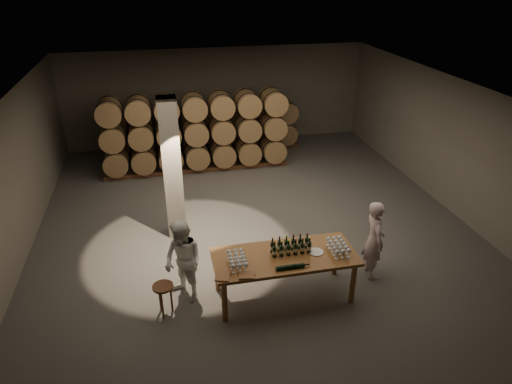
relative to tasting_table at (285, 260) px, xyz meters
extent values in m
plane|color=#575452|center=(0.00, 2.50, -0.80)|extent=(12.00, 12.00, 0.00)
plane|color=#605E59|center=(0.00, 2.50, 2.40)|extent=(12.00, 12.00, 0.00)
plane|color=slate|center=(0.00, 8.50, 0.80)|extent=(10.00, 0.00, 10.00)
plane|color=slate|center=(-5.00, 2.50, 0.80)|extent=(0.00, 12.00, 12.00)
plane|color=slate|center=(5.00, 2.50, 0.80)|extent=(0.00, 12.00, 12.00)
cube|color=slate|center=(-1.80, 2.70, 0.80)|extent=(0.40, 0.40, 3.20)
cylinder|color=brown|center=(-1.18, -0.43, -0.38)|extent=(0.10, 0.10, 0.84)
cylinder|color=brown|center=(1.18, -0.43, -0.38)|extent=(0.10, 0.10, 0.84)
cylinder|color=brown|center=(-1.18, 0.43, -0.38)|extent=(0.10, 0.10, 0.84)
cylinder|color=brown|center=(1.18, 0.43, -0.38)|extent=(0.10, 0.10, 0.84)
cube|color=brown|center=(0.00, 0.00, 0.07)|extent=(2.60, 1.10, 0.06)
cube|color=brown|center=(-0.57, 7.40, -0.74)|extent=(6.26, 0.10, 0.12)
cube|color=brown|center=(-0.57, 8.00, -0.74)|extent=(6.26, 0.10, 0.12)
cylinder|color=olive|center=(-3.30, 7.70, -0.33)|extent=(0.70, 0.95, 0.70)
cylinder|color=black|center=(-3.30, 7.44, -0.33)|extent=(0.73, 0.04, 0.73)
cylinder|color=black|center=(-3.30, 7.96, -0.33)|extent=(0.73, 0.04, 0.73)
cylinder|color=olive|center=(-2.52, 7.70, -0.33)|extent=(0.70, 0.95, 0.70)
cylinder|color=black|center=(-2.52, 7.44, -0.33)|extent=(0.73, 0.04, 0.73)
cylinder|color=black|center=(-2.52, 7.96, -0.33)|extent=(0.73, 0.04, 0.73)
cylinder|color=olive|center=(-1.74, 7.70, -0.33)|extent=(0.70, 0.95, 0.70)
cylinder|color=black|center=(-1.74, 7.44, -0.33)|extent=(0.73, 0.04, 0.73)
cylinder|color=black|center=(-1.74, 7.96, -0.33)|extent=(0.73, 0.04, 0.73)
cylinder|color=olive|center=(-0.96, 7.70, -0.33)|extent=(0.70, 0.95, 0.70)
cylinder|color=black|center=(-0.96, 7.44, -0.33)|extent=(0.73, 0.04, 0.73)
cylinder|color=black|center=(-0.96, 7.96, -0.33)|extent=(0.73, 0.04, 0.73)
cylinder|color=olive|center=(-0.18, 7.70, -0.33)|extent=(0.70, 0.95, 0.70)
cylinder|color=black|center=(-0.18, 7.44, -0.33)|extent=(0.73, 0.04, 0.73)
cylinder|color=black|center=(-0.18, 7.96, -0.33)|extent=(0.73, 0.04, 0.73)
cylinder|color=olive|center=(0.60, 7.70, -0.33)|extent=(0.70, 0.95, 0.70)
cylinder|color=black|center=(0.60, 7.44, -0.33)|extent=(0.73, 0.04, 0.73)
cylinder|color=black|center=(0.60, 7.96, -0.33)|extent=(0.73, 0.04, 0.73)
cylinder|color=olive|center=(1.38, 7.70, -0.33)|extent=(0.70, 0.95, 0.70)
cylinder|color=black|center=(1.38, 7.44, -0.33)|extent=(0.73, 0.04, 0.73)
cylinder|color=black|center=(1.38, 7.96, -0.33)|extent=(0.73, 0.04, 0.73)
cylinder|color=olive|center=(2.16, 7.70, -0.33)|extent=(0.70, 0.95, 0.70)
cylinder|color=black|center=(2.16, 7.44, -0.33)|extent=(0.73, 0.04, 0.73)
cylinder|color=black|center=(2.16, 7.96, -0.33)|extent=(0.73, 0.04, 0.73)
cylinder|color=olive|center=(-3.30, 7.70, 0.41)|extent=(0.70, 0.95, 0.70)
cylinder|color=black|center=(-3.30, 7.44, 0.41)|extent=(0.73, 0.04, 0.73)
cylinder|color=black|center=(-3.30, 7.96, 0.41)|extent=(0.73, 0.04, 0.73)
cylinder|color=olive|center=(-2.52, 7.70, 0.41)|extent=(0.70, 0.95, 0.70)
cylinder|color=black|center=(-2.52, 7.44, 0.41)|extent=(0.73, 0.04, 0.73)
cylinder|color=black|center=(-2.52, 7.96, 0.41)|extent=(0.73, 0.04, 0.73)
cylinder|color=olive|center=(-1.74, 7.70, 0.41)|extent=(0.70, 0.95, 0.70)
cylinder|color=black|center=(-1.74, 7.44, 0.41)|extent=(0.73, 0.04, 0.73)
cylinder|color=black|center=(-1.74, 7.96, 0.41)|extent=(0.73, 0.04, 0.73)
cylinder|color=olive|center=(-0.96, 7.70, 0.41)|extent=(0.70, 0.95, 0.70)
cylinder|color=black|center=(-0.96, 7.44, 0.41)|extent=(0.73, 0.04, 0.73)
cylinder|color=black|center=(-0.96, 7.96, 0.41)|extent=(0.73, 0.04, 0.73)
cylinder|color=olive|center=(-0.18, 7.70, 0.41)|extent=(0.70, 0.95, 0.70)
cylinder|color=black|center=(-0.18, 7.44, 0.41)|extent=(0.73, 0.04, 0.73)
cylinder|color=black|center=(-0.18, 7.96, 0.41)|extent=(0.73, 0.04, 0.73)
cylinder|color=olive|center=(0.60, 7.70, 0.41)|extent=(0.70, 0.95, 0.70)
cylinder|color=black|center=(0.60, 7.44, 0.41)|extent=(0.73, 0.04, 0.73)
cylinder|color=black|center=(0.60, 7.96, 0.41)|extent=(0.73, 0.04, 0.73)
cylinder|color=olive|center=(1.38, 7.70, 0.41)|extent=(0.70, 0.95, 0.70)
cylinder|color=black|center=(1.38, 7.44, 0.41)|extent=(0.73, 0.04, 0.73)
cylinder|color=black|center=(1.38, 7.96, 0.41)|extent=(0.73, 0.04, 0.73)
cylinder|color=olive|center=(2.16, 7.70, 0.41)|extent=(0.70, 0.95, 0.70)
cylinder|color=black|center=(2.16, 7.44, 0.41)|extent=(0.73, 0.04, 0.73)
cylinder|color=black|center=(2.16, 7.96, 0.41)|extent=(0.73, 0.04, 0.73)
cube|color=brown|center=(-0.96, 6.00, -0.74)|extent=(5.48, 0.10, 0.12)
cube|color=brown|center=(-0.96, 6.60, -0.74)|extent=(5.48, 0.10, 0.12)
cylinder|color=olive|center=(-3.30, 6.30, -0.33)|extent=(0.70, 0.95, 0.70)
cylinder|color=black|center=(-3.30, 6.04, -0.33)|extent=(0.73, 0.04, 0.73)
cylinder|color=black|center=(-3.30, 6.56, -0.33)|extent=(0.73, 0.04, 0.73)
cylinder|color=olive|center=(-2.52, 6.30, -0.33)|extent=(0.70, 0.95, 0.70)
cylinder|color=black|center=(-2.52, 6.04, -0.33)|extent=(0.73, 0.04, 0.73)
cylinder|color=black|center=(-2.52, 6.56, -0.33)|extent=(0.73, 0.04, 0.73)
cylinder|color=olive|center=(-1.74, 6.30, -0.33)|extent=(0.70, 0.95, 0.70)
cylinder|color=black|center=(-1.74, 6.04, -0.33)|extent=(0.73, 0.04, 0.73)
cylinder|color=black|center=(-1.74, 6.56, -0.33)|extent=(0.73, 0.04, 0.73)
cylinder|color=olive|center=(-0.96, 6.30, -0.33)|extent=(0.70, 0.95, 0.70)
cylinder|color=black|center=(-0.96, 6.04, -0.33)|extent=(0.73, 0.04, 0.73)
cylinder|color=black|center=(-0.96, 6.56, -0.33)|extent=(0.73, 0.04, 0.73)
cylinder|color=olive|center=(-0.18, 6.30, -0.33)|extent=(0.70, 0.95, 0.70)
cylinder|color=black|center=(-0.18, 6.04, -0.33)|extent=(0.73, 0.04, 0.73)
cylinder|color=black|center=(-0.18, 6.56, -0.33)|extent=(0.73, 0.04, 0.73)
cylinder|color=olive|center=(0.60, 6.30, -0.33)|extent=(0.70, 0.95, 0.70)
cylinder|color=black|center=(0.60, 6.04, -0.33)|extent=(0.73, 0.04, 0.73)
cylinder|color=black|center=(0.60, 6.56, -0.33)|extent=(0.73, 0.04, 0.73)
cylinder|color=olive|center=(1.38, 6.30, -0.33)|extent=(0.70, 0.95, 0.70)
cylinder|color=black|center=(1.38, 6.04, -0.33)|extent=(0.73, 0.04, 0.73)
cylinder|color=black|center=(1.38, 6.56, -0.33)|extent=(0.73, 0.04, 0.73)
cylinder|color=olive|center=(-3.30, 6.30, 0.41)|extent=(0.70, 0.95, 0.70)
cylinder|color=black|center=(-3.30, 6.04, 0.41)|extent=(0.73, 0.04, 0.73)
cylinder|color=black|center=(-3.30, 6.56, 0.41)|extent=(0.73, 0.04, 0.73)
cylinder|color=olive|center=(-2.52, 6.30, 0.41)|extent=(0.70, 0.95, 0.70)
cylinder|color=black|center=(-2.52, 6.04, 0.41)|extent=(0.73, 0.04, 0.73)
cylinder|color=black|center=(-2.52, 6.56, 0.41)|extent=(0.73, 0.04, 0.73)
cylinder|color=olive|center=(-1.74, 6.30, 0.41)|extent=(0.70, 0.95, 0.70)
cylinder|color=black|center=(-1.74, 6.04, 0.41)|extent=(0.73, 0.04, 0.73)
cylinder|color=black|center=(-1.74, 6.56, 0.41)|extent=(0.73, 0.04, 0.73)
cylinder|color=olive|center=(-0.96, 6.30, 0.41)|extent=(0.70, 0.95, 0.70)
cylinder|color=black|center=(-0.96, 6.04, 0.41)|extent=(0.73, 0.04, 0.73)
cylinder|color=black|center=(-0.96, 6.56, 0.41)|extent=(0.73, 0.04, 0.73)
cylinder|color=olive|center=(-0.18, 6.30, 0.41)|extent=(0.70, 0.95, 0.70)
cylinder|color=black|center=(-0.18, 6.04, 0.41)|extent=(0.73, 0.04, 0.73)
cylinder|color=black|center=(-0.18, 6.56, 0.41)|extent=(0.73, 0.04, 0.73)
cylinder|color=olive|center=(0.60, 6.30, 0.41)|extent=(0.70, 0.95, 0.70)
cylinder|color=black|center=(0.60, 6.04, 0.41)|extent=(0.73, 0.04, 0.73)
cylinder|color=black|center=(0.60, 6.56, 0.41)|extent=(0.73, 0.04, 0.73)
cylinder|color=olive|center=(1.38, 6.30, 0.41)|extent=(0.70, 0.95, 0.70)
cylinder|color=black|center=(1.38, 6.04, 0.41)|extent=(0.73, 0.04, 0.73)
cylinder|color=black|center=(1.38, 6.56, 0.41)|extent=(0.73, 0.04, 0.73)
cylinder|color=olive|center=(-3.30, 6.30, 1.15)|extent=(0.70, 0.95, 0.70)
cylinder|color=black|center=(-3.30, 6.04, 1.15)|extent=(0.73, 0.04, 0.73)
cylinder|color=black|center=(-3.30, 6.56, 1.15)|extent=(0.73, 0.04, 0.73)
cylinder|color=olive|center=(-2.52, 6.30, 1.15)|extent=(0.70, 0.95, 0.70)
cylinder|color=black|center=(-2.52, 6.04, 1.15)|extent=(0.73, 0.04, 0.73)
cylinder|color=black|center=(-2.52, 6.56, 1.15)|extent=(0.73, 0.04, 0.73)
cylinder|color=olive|center=(-1.74, 6.30, 1.15)|extent=(0.70, 0.95, 0.70)
cylinder|color=black|center=(-1.74, 6.04, 1.15)|extent=(0.73, 0.04, 0.73)
cylinder|color=black|center=(-1.74, 6.56, 1.15)|extent=(0.73, 0.04, 0.73)
cylinder|color=olive|center=(-0.96, 6.30, 1.15)|extent=(0.70, 0.95, 0.70)
cylinder|color=black|center=(-0.96, 6.04, 1.15)|extent=(0.73, 0.04, 0.73)
cylinder|color=black|center=(-0.96, 6.56, 1.15)|extent=(0.73, 0.04, 0.73)
cylinder|color=olive|center=(-0.18, 6.30, 1.15)|extent=(0.70, 0.95, 0.70)
cylinder|color=black|center=(-0.18, 6.04, 1.15)|extent=(0.73, 0.04, 0.73)
cylinder|color=black|center=(-0.18, 6.56, 1.15)|extent=(0.73, 0.04, 0.73)
cylinder|color=olive|center=(0.60, 6.30, 1.15)|extent=(0.70, 0.95, 0.70)
cylinder|color=black|center=(0.60, 6.04, 1.15)|extent=(0.73, 0.04, 0.73)
cylinder|color=black|center=(0.60, 6.56, 1.15)|extent=(0.73, 0.04, 0.73)
cylinder|color=olive|center=(1.38, 6.30, 1.15)|extent=(0.70, 0.95, 0.70)
cylinder|color=black|center=(1.38, 6.04, 1.15)|extent=(0.73, 0.04, 0.73)
cylinder|color=black|center=(1.38, 6.56, 1.15)|extent=(0.73, 0.04, 0.73)
cylinder|color=black|center=(-0.19, 0.00, 0.21)|extent=(0.08, 0.08, 0.21)
cylinder|color=silver|center=(-0.19, 0.00, 0.20)|extent=(0.08, 0.08, 0.07)
cylinder|color=black|center=(-0.19, 0.00, 0.36)|extent=(0.03, 0.03, 0.09)
cylinder|color=yellow|center=(-0.19, 0.00, 0.41)|extent=(0.03, 0.03, 0.02)
cylinder|color=black|center=(-0.19, 0.15, 0.21)|extent=(0.08, 0.08, 0.21)
cylinder|color=silver|center=(-0.19, 0.15, 0.20)|extent=(0.08, 0.08, 0.07)
cylinder|color=black|center=(-0.19, 0.15, 0.36)|extent=(0.03, 0.03, 0.09)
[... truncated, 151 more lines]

